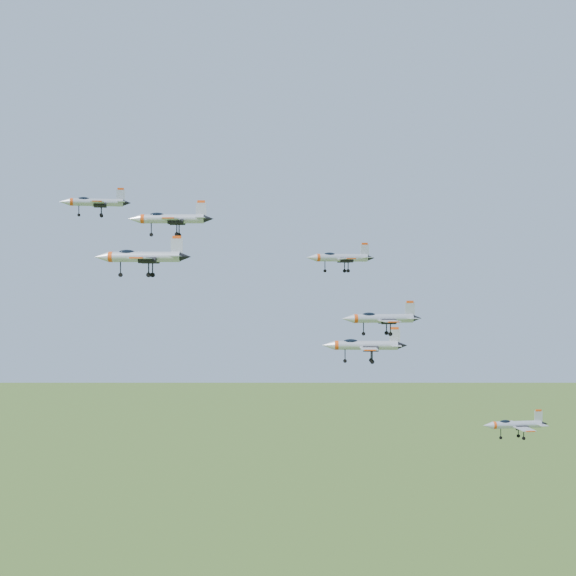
{
  "coord_description": "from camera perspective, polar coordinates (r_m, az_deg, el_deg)",
  "views": [
    {
      "loc": [
        13.91,
        -132.3,
        128.97
      ],
      "look_at": [
        9.02,
        -2.71,
        127.59
      ],
      "focal_mm": 50.0,
      "sensor_mm": 36.0,
      "label": 1
    }
  ],
  "objects": [
    {
      "name": "jet_extra",
      "position": [
        141.62,
        15.83,
        -9.32
      ],
      "size": [
        11.53,
        9.68,
        3.09
      ],
      "rotation": [
        0.0,
        0.0,
        0.18
      ],
      "color": "#ACAFB9"
    },
    {
      "name": "jet_lead",
      "position": [
        152.9,
        -13.6,
        5.95
      ],
      "size": [
        12.88,
        10.9,
        3.48
      ],
      "rotation": [
        0.0,
        0.0,
        0.24
      ],
      "color": "#ACAFB9"
    },
    {
      "name": "jet_right_low",
      "position": [
        116.4,
        6.62,
        -2.15
      ],
      "size": [
        11.87,
        9.96,
        3.18
      ],
      "rotation": [
        0.0,
        0.0,
        0.18
      ],
      "color": "#ACAFB9"
    },
    {
      "name": "jet_trail",
      "position": [
        129.83,
        5.39,
        -4.06
      ],
      "size": [
        13.76,
        11.29,
        3.69
      ],
      "rotation": [
        0.0,
        0.0,
        0.01
      ],
      "color": "#ACAFB9"
    },
    {
      "name": "jet_right_high",
      "position": [
        114.65,
        -10.38,
        2.21
      ],
      "size": [
        13.8,
        11.33,
        3.7
      ],
      "rotation": [
        0.0,
        0.0,
        -0.01
      ],
      "color": "#ACAFB9"
    },
    {
      "name": "jet_left_low",
      "position": [
        140.11,
        3.71,
        2.17
      ],
      "size": [
        12.33,
        10.43,
        3.33
      ],
      "rotation": [
        0.0,
        0.0,
        0.25
      ],
      "color": "#ACAFB9"
    },
    {
      "name": "jet_left_high",
      "position": [
        130.33,
        -8.4,
        4.9
      ],
      "size": [
        13.81,
        11.36,
        3.7
      ],
      "rotation": [
        0.0,
        0.0,
        0.03
      ],
      "color": "#ACAFB9"
    }
  ]
}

